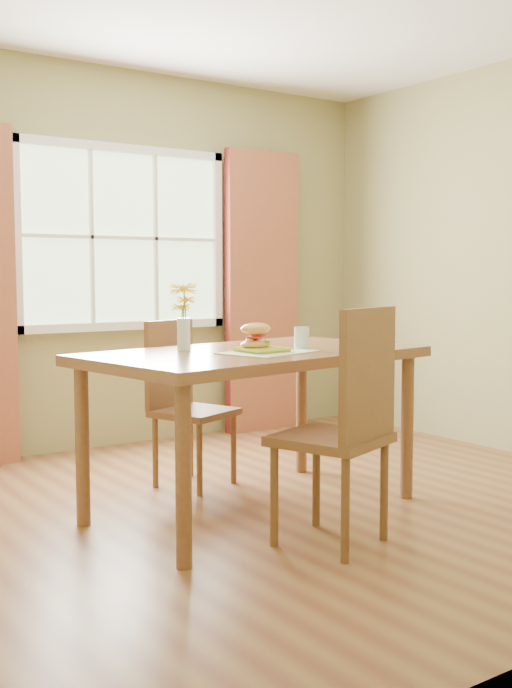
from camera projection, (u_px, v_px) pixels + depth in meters
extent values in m
cube|color=brown|center=(276.00, 506.00, 4.36)|extent=(4.20, 3.80, 0.02)
cube|color=#8F8A56|center=(121.00, 259.00, 5.81)|extent=(4.20, 0.02, 2.70)
cube|color=#A4C393|center=(123.00, 238.00, 5.77)|extent=(1.50, 0.02, 1.20)
cube|color=white|center=(123.00, 148.00, 5.69)|extent=(1.62, 0.04, 0.06)
cube|color=white|center=(126.00, 326.00, 5.80)|extent=(1.62, 0.04, 0.06)
cube|color=white|center=(16.00, 235.00, 5.30)|extent=(0.06, 0.04, 1.32)
cube|color=white|center=(218.00, 240.00, 6.18)|extent=(0.06, 0.04, 1.32)
cube|color=white|center=(124.00, 238.00, 5.75)|extent=(1.50, 0.03, 0.02)
cube|color=maroon|center=(262.00, 292.00, 6.37)|extent=(0.65, 0.08, 2.20)
cube|color=brown|center=(254.00, 355.00, 4.17)|extent=(1.87, 1.23, 0.05)
cylinder|color=brown|center=(183.00, 476.00, 3.38)|extent=(0.07, 0.07, 0.80)
cylinder|color=brown|center=(407.00, 427.00, 4.45)|extent=(0.07, 0.07, 0.80)
cylinder|color=brown|center=(82.00, 446.00, 3.96)|extent=(0.07, 0.07, 0.80)
cylinder|color=brown|center=(302.00, 409.00, 5.03)|extent=(0.07, 0.07, 0.80)
cube|color=brown|center=(330.00, 439.00, 3.69)|extent=(0.58, 0.58, 0.04)
cube|color=brown|center=(371.00, 374.00, 3.54)|extent=(0.44, 0.19, 0.59)
cylinder|color=brown|center=(345.00, 510.00, 3.46)|extent=(0.04, 0.04, 0.47)
cylinder|color=brown|center=(384.00, 491.00, 3.75)|extent=(0.04, 0.04, 0.47)
cylinder|color=brown|center=(274.00, 496.00, 3.67)|extent=(0.04, 0.04, 0.47)
cylinder|color=brown|center=(316.00, 479.00, 3.97)|extent=(0.04, 0.04, 0.47)
cube|color=brown|center=(195.00, 413.00, 4.71)|extent=(0.52, 0.52, 0.04)
cube|color=brown|center=(170.00, 363.00, 4.79)|extent=(0.39, 0.18, 0.52)
cylinder|color=brown|center=(200.00, 459.00, 4.51)|extent=(0.03, 0.03, 0.41)
cylinder|color=brown|center=(234.00, 449.00, 4.78)|extent=(0.03, 0.03, 0.41)
cylinder|color=brown|center=(155.00, 452.00, 4.69)|extent=(0.03, 0.03, 0.41)
cylinder|color=brown|center=(191.00, 442.00, 4.96)|extent=(0.03, 0.03, 0.41)
cube|color=beige|center=(268.00, 352.00, 4.03)|extent=(0.53, 0.45, 0.01)
cube|color=#C1D435|center=(262.00, 350.00, 4.04)|extent=(0.24, 0.24, 0.01)
ellipsoid|color=gold|center=(255.00, 344.00, 4.06)|extent=(0.19, 0.15, 0.05)
ellipsoid|color=#4C8C2D|center=(266.00, 341.00, 4.06)|extent=(0.10, 0.07, 0.01)
cylinder|color=red|center=(254.00, 337.00, 4.05)|extent=(0.09, 0.09, 0.01)
cylinder|color=red|center=(259.00, 335.00, 4.07)|extent=(0.09, 0.09, 0.01)
ellipsoid|color=gold|center=(256.00, 329.00, 4.05)|extent=(0.19, 0.15, 0.06)
cylinder|color=silver|center=(302.00, 338.00, 4.21)|extent=(0.08, 0.08, 0.12)
cylinder|color=silver|center=(302.00, 340.00, 4.21)|extent=(0.07, 0.07, 0.10)
cylinder|color=silver|center=(184.00, 334.00, 4.13)|extent=(0.07, 0.07, 0.17)
cylinder|color=silver|center=(184.00, 343.00, 4.13)|extent=(0.06, 0.06, 0.08)
cylinder|color=#3D7028|center=(184.00, 320.00, 4.12)|extent=(0.01, 0.01, 0.32)
cylinder|color=#3D7028|center=(186.00, 325.00, 4.13)|extent=(0.01, 0.01, 0.26)
cylinder|color=#3D7028|center=(181.00, 329.00, 4.13)|extent=(0.01, 0.01, 0.23)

